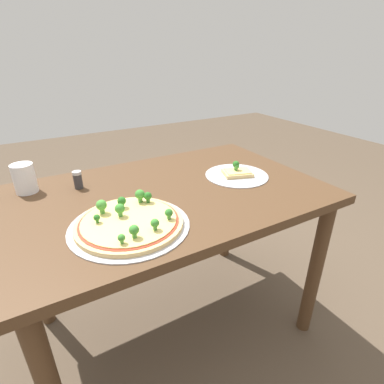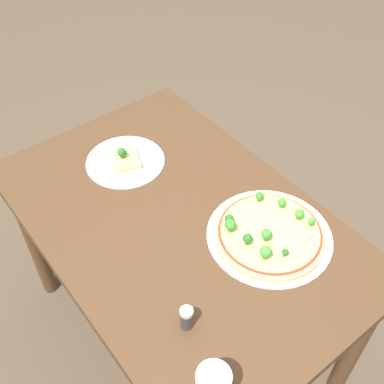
% 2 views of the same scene
% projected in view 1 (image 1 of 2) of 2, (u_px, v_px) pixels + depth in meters
% --- Properties ---
extents(ground_plane, '(8.00, 8.00, 0.00)m').
position_uv_depth(ground_plane, '(175.00, 323.00, 1.51)').
color(ground_plane, brown).
extents(dining_table, '(1.21, 0.79, 0.74)m').
position_uv_depth(dining_table, '(171.00, 213.00, 1.23)').
color(dining_table, '#4C331E').
rests_on(dining_table, ground_plane).
extents(pizza_tray_whole, '(0.38, 0.38, 0.07)m').
position_uv_depth(pizza_tray_whole, '(130.00, 222.00, 0.94)').
color(pizza_tray_whole, '#B7B7BC').
rests_on(pizza_tray_whole, dining_table).
extents(pizza_tray_slice, '(0.28, 0.28, 0.07)m').
position_uv_depth(pizza_tray_slice, '(237.00, 174.00, 1.32)').
color(pizza_tray_slice, '#B7B7BC').
rests_on(pizza_tray_slice, dining_table).
extents(drinking_cup, '(0.08, 0.08, 0.11)m').
position_uv_depth(drinking_cup, '(24.00, 178.00, 1.15)').
color(drinking_cup, white).
rests_on(drinking_cup, dining_table).
extents(condiment_shaker, '(0.04, 0.04, 0.07)m').
position_uv_depth(condiment_shaker, '(78.00, 180.00, 1.19)').
color(condiment_shaker, '#333338').
rests_on(condiment_shaker, dining_table).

